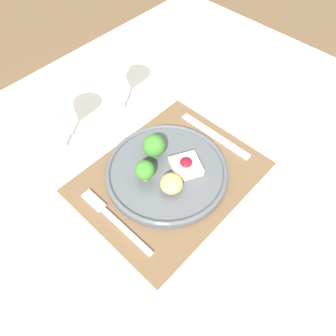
{
  "coord_description": "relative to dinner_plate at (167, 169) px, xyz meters",
  "views": [
    {
      "loc": [
        -0.32,
        -0.3,
        1.38
      ],
      "look_at": [
        0.0,
        0.01,
        0.76
      ],
      "focal_mm": 35.0,
      "sensor_mm": 36.0,
      "label": 1
    }
  ],
  "objects": [
    {
      "name": "ground_plane",
      "position": [
        -0.0,
        -0.01,
        -0.76
      ],
      "size": [
        8.0,
        8.0,
        0.0
      ],
      "primitive_type": "plane",
      "color": "brown"
    },
    {
      "name": "dining_table",
      "position": [
        -0.0,
        -0.01,
        -0.1
      ],
      "size": [
        1.4,
        1.13,
        0.74
      ],
      "color": "white",
      "rests_on": "ground_plane"
    },
    {
      "name": "placemat",
      "position": [
        -0.0,
        -0.01,
        -0.02
      ],
      "size": [
        0.41,
        0.32,
        0.0
      ],
      "primitive_type": "cube",
      "color": "brown",
      "rests_on": "dining_table"
    },
    {
      "name": "dinner_plate",
      "position": [
        0.0,
        0.0,
        0.0
      ],
      "size": [
        0.29,
        0.29,
        0.08
      ],
      "color": "#4C5156",
      "rests_on": "placemat"
    },
    {
      "name": "fork",
      "position": [
        -0.17,
        0.01,
        -0.01
      ],
      "size": [
        0.02,
        0.21,
        0.01
      ],
      "rotation": [
        0.0,
        0.0,
        0.03
      ],
      "color": "silver",
      "rests_on": "placemat"
    },
    {
      "name": "knife",
      "position": [
        0.17,
        -0.02,
        -0.01
      ],
      "size": [
        0.02,
        0.21,
        0.01
      ],
      "rotation": [
        0.0,
        0.0,
        -0.01
      ],
      "color": "silver",
      "rests_on": "placemat"
    },
    {
      "name": "spoon",
      "position": [
        0.07,
        0.18,
        -0.01
      ],
      "size": [
        0.2,
        0.05,
        0.02
      ],
      "rotation": [
        0.0,
        0.0,
        -0.02
      ],
      "color": "silver",
      "rests_on": "dining_table"
    },
    {
      "name": "wine_glass_near",
      "position": [
        0.07,
        0.23,
        0.1
      ],
      "size": [
        0.08,
        0.08,
        0.17
      ],
      "color": "white",
      "rests_on": "dining_table"
    },
    {
      "name": "wine_glass_far",
      "position": [
        -0.12,
        0.24,
        0.1
      ],
      "size": [
        0.08,
        0.08,
        0.17
      ],
      "color": "white",
      "rests_on": "dining_table"
    }
  ]
}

